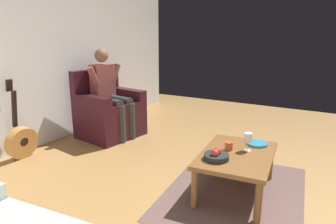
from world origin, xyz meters
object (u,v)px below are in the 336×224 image
Objects in this scene: decorative_dish at (257,144)px; candle_jar at (229,146)px; armchair at (109,113)px; fruit_bowl at (216,156)px; guitar at (21,140)px; coffee_table at (237,159)px; person_seated at (110,91)px; wine_glass_near at (248,139)px.

decorative_dish is 2.62× the size of candle_jar.
armchair is 12.47× the size of candle_jar.
guitar is at bearing -83.61° from fruit_bowl.
coffee_table is at bearing 80.32° from armchair.
person_seated reaches higher than coffee_table.
armchair is 5.49× the size of wine_glass_near.
guitar is 2.49m from candle_jar.
armchair is 2.27m from coffee_table.
wine_glass_near is at bearing 83.44° from armchair.
coffee_table is 0.22m from wine_glass_near.
candle_jar is (0.27, -0.20, 0.03)m from decorative_dish.
wine_glass_near is 0.24m from decorative_dish.
wine_glass_near is 0.19m from candle_jar.
fruit_bowl is at bearing 73.74° from armchair.
armchair is 2.25m from fruit_bowl.
person_seated is 2.26m from wine_glass_near.
person_seated is (0.01, 0.05, 0.34)m from armchair.
decorative_dish is 0.34m from candle_jar.
fruit_bowl is 2.85× the size of candle_jar.
coffee_table is 1.01× the size of guitar.
person_seated is 6.24× the size of decorative_dish.
wine_glass_near is at bearing -11.40° from decorative_dish.
wine_glass_near is (-0.61, 2.58, 0.30)m from guitar.
coffee_table is 0.14m from candle_jar.
wine_glass_near reaches higher than coffee_table.
guitar is 2.43m from fruit_bowl.
decorative_dish reaches higher than coffee_table.
person_seated reaches higher than candle_jar.
person_seated is at bearing -114.61° from fruit_bowl.
fruit_bowl is at bearing -26.38° from coffee_table.
coffee_table is 2.57m from guitar.
person_seated is at bearing -107.89° from coffee_table.
armchair reaches higher than decorative_dish.
guitar is at bearing -10.75° from person_seated.
person_seated is 1.32× the size of guitar.
wine_glass_near is at bearing 113.20° from candle_jar.
person_seated is at bearing -104.71° from wine_glass_near.
armchair is at bearing -114.27° from fruit_bowl.
wine_glass_near is at bearing 103.33° from guitar.
decorative_dish is at bearing 143.53° from candle_jar.
wine_glass_near reaches higher than candle_jar.
wine_glass_near is at bearing 149.04° from coffee_table.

